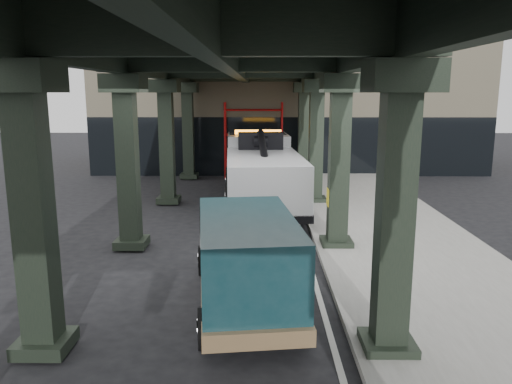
{
  "coord_description": "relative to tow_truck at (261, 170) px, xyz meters",
  "views": [
    {
      "loc": [
        0.38,
        -12.02,
        4.5
      ],
      "look_at": [
        0.25,
        1.99,
        1.7
      ],
      "focal_mm": 35.0,
      "sensor_mm": 36.0,
      "label": 1
    }
  ],
  "objects": [
    {
      "name": "ground",
      "position": [
        -0.39,
        -7.58,
        -1.5
      ],
      "size": [
        90.0,
        90.0,
        0.0
      ],
      "primitive_type": "plane",
      "color": "black",
      "rests_on": "ground"
    },
    {
      "name": "sidewalk",
      "position": [
        4.11,
        -5.58,
        -1.42
      ],
      "size": [
        5.0,
        40.0,
        0.15
      ],
      "primitive_type": "cube",
      "color": "gray",
      "rests_on": "ground"
    },
    {
      "name": "lane_stripe",
      "position": [
        1.31,
        -5.58,
        -1.49
      ],
      "size": [
        0.12,
        38.0,
        0.01
      ],
      "primitive_type": "cube",
      "color": "silver",
      "rests_on": "ground"
    },
    {
      "name": "viaduct",
      "position": [
        -0.79,
        -5.58,
        3.96
      ],
      "size": [
        7.4,
        32.0,
        6.4
      ],
      "color": "black",
      "rests_on": "ground"
    },
    {
      "name": "building",
      "position": [
        1.61,
        12.42,
        2.5
      ],
      "size": [
        22.0,
        10.0,
        8.0
      ],
      "primitive_type": "cube",
      "color": "#C6B793",
      "rests_on": "ground"
    },
    {
      "name": "scaffolding",
      "position": [
        -0.39,
        7.07,
        0.61
      ],
      "size": [
        3.08,
        0.88,
        4.0
      ],
      "color": "red",
      "rests_on": "ground"
    },
    {
      "name": "tow_truck",
      "position": [
        0.0,
        0.0,
        0.0
      ],
      "size": [
        3.25,
        9.51,
        3.07
      ],
      "rotation": [
        0.0,
        0.0,
        0.07
      ],
      "color": "black",
      "rests_on": "ground"
    },
    {
      "name": "towed_van",
      "position": [
        -0.31,
        -9.68,
        -0.39
      ],
      "size": [
        2.54,
        5.27,
        2.06
      ],
      "rotation": [
        0.0,
        0.0,
        0.12
      ],
      "color": "#103239",
      "rests_on": "ground"
    }
  ]
}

